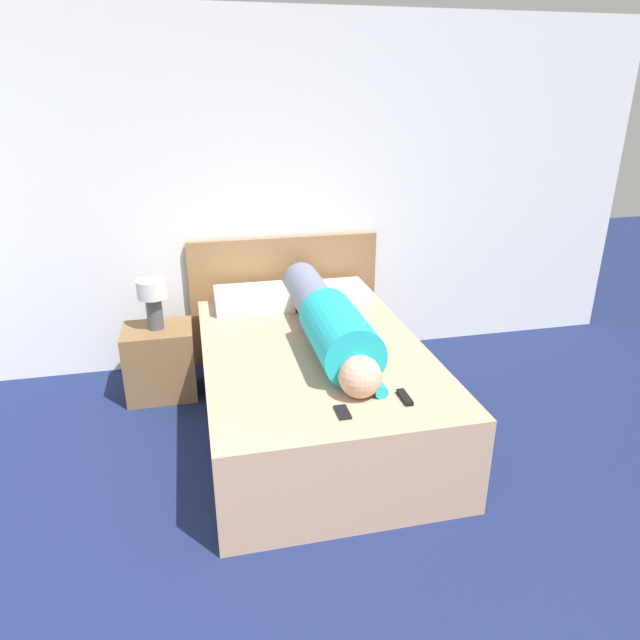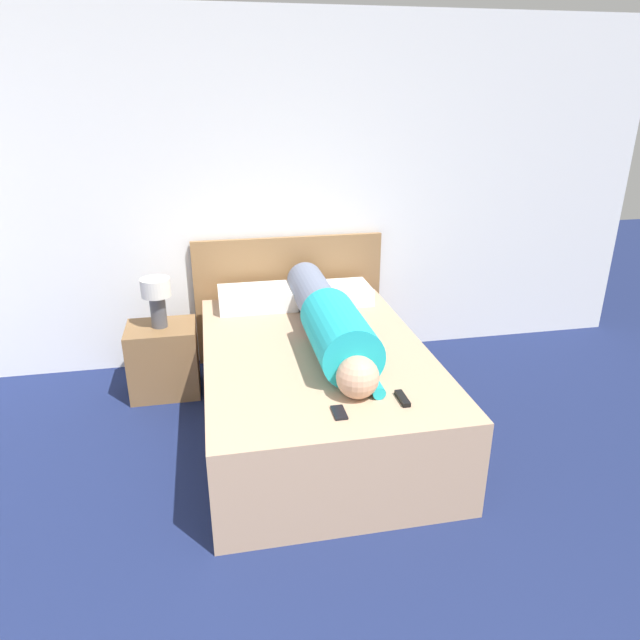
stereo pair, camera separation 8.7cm
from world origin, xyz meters
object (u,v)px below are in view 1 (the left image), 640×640
Objects in this scene: person_lying at (329,321)px; table_lamp at (153,297)px; nightstand at (160,361)px; pillow_second at (328,294)px; bed at (315,388)px; tv_remote at (405,397)px; cell_phone at (343,412)px; pillow_near_headboard at (256,298)px.

table_lamp is at bearing 150.01° from person_lying.
nightstand is 0.49m from table_lamp.
pillow_second reaches higher than nightstand.
table_lamp is (-0.98, 0.68, 0.46)m from bed.
nightstand is at bearing 150.01° from person_lying.
nightstand is at bearing 132.98° from tv_remote.
table_lamp is (0.00, 0.00, 0.49)m from nightstand.
table_lamp is 0.62× the size of pillow_second.
cell_phone is at bearing -56.88° from table_lamp.
nightstand is 3.42× the size of tv_remote.
person_lying is 13.22× the size of cell_phone.
tv_remote is (1.30, -1.40, -0.17)m from table_lamp.
cell_phone is (-0.03, -0.78, 0.29)m from bed.
tv_remote reaches higher than nightstand.
nightstand is 1.77m from cell_phone.
bed is at bearing 87.90° from cell_phone.
pillow_second reaches higher than tv_remote.
person_lying is 11.46× the size of tv_remote.
person_lying is (1.09, -0.63, -0.03)m from table_lamp.
person_lying reaches higher than bed.
person_lying reaches higher than table_lamp.
bed reaches higher than nightstand.
bed is at bearing -109.37° from pillow_second.
nightstand is at bearing 145.35° from bed.
table_lamp is 2.35× the size of tv_remote.
person_lying is at bearing 26.76° from bed.
pillow_second is 1.53m from tv_remote.
bed is 3.58× the size of pillow_second.
nightstand is 1.46× the size of table_lamp.
pillow_near_headboard is 1.05× the size of pillow_second.
pillow_second is 4.38× the size of cell_phone.
nightstand is 3.95× the size of cell_phone.
person_lying is at bearing -29.99° from table_lamp.
nightstand is 0.90× the size of pillow_second.
tv_remote is (0.58, -1.53, -0.06)m from pillow_near_headboard.
cell_phone is (0.95, -1.46, -0.17)m from table_lamp.
tv_remote is (0.32, -0.72, 0.29)m from bed.
pillow_near_headboard is at bearing 107.99° from bed.
person_lying is 3.01× the size of pillow_second.
tv_remote reaches higher than cell_phone.
pillow_second is (1.27, 0.13, 0.37)m from nightstand.
bed is 0.92m from pillow_near_headboard.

